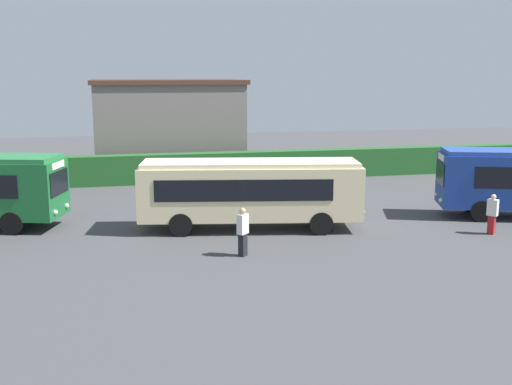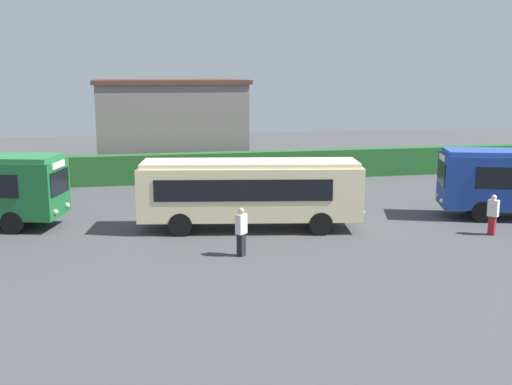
# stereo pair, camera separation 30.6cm
# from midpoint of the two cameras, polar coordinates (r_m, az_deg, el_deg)

# --- Properties ---
(ground_plane) EXTENTS (85.92, 85.92, 0.00)m
(ground_plane) POSITION_cam_midpoint_polar(r_m,az_deg,el_deg) (27.58, -1.72, -3.27)
(ground_plane) COLOR #424244
(bus_cream) EXTENTS (9.92, 4.11, 3.04)m
(bus_cream) POSITION_cam_midpoint_polar(r_m,az_deg,el_deg) (26.96, -0.21, 0.24)
(bus_cream) COLOR beige
(bus_cream) RESTS_ON ground_plane
(person_left) EXTENTS (0.50, 0.49, 1.86)m
(person_left) POSITION_cam_midpoint_polar(r_m,az_deg,el_deg) (23.17, -0.99, -3.54)
(person_left) COLOR black
(person_left) RESTS_ON ground_plane
(person_center) EXTENTS (0.39, 0.52, 1.64)m
(person_center) POSITION_cam_midpoint_polar(r_m,az_deg,el_deg) (29.11, 4.50, -0.81)
(person_center) COLOR silver
(person_center) RESTS_ON ground_plane
(person_right) EXTENTS (0.47, 0.30, 1.79)m
(person_right) POSITION_cam_midpoint_polar(r_m,az_deg,el_deg) (30.18, 4.62, -0.21)
(person_right) COLOR olive
(person_right) RESTS_ON ground_plane
(person_far) EXTENTS (0.46, 0.49, 1.74)m
(person_far) POSITION_cam_midpoint_polar(r_m,az_deg,el_deg) (28.12, 21.33, -1.84)
(person_far) COLOR maroon
(person_far) RESTS_ON ground_plane
(hedge_row) EXTENTS (54.96, 1.06, 1.82)m
(hedge_row) POSITION_cam_midpoint_polar(r_m,az_deg,el_deg) (39.17, -4.90, 2.34)
(hedge_row) COLOR #215724
(hedge_row) RESTS_ON ground_plane
(depot_building) EXTENTS (10.17, 7.65, 6.33)m
(depot_building) POSITION_cam_midpoint_polar(r_m,az_deg,el_deg) (43.68, -7.71, 6.17)
(depot_building) COLOR slate
(depot_building) RESTS_ON ground_plane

